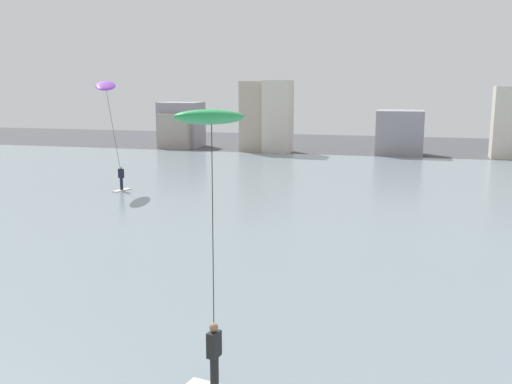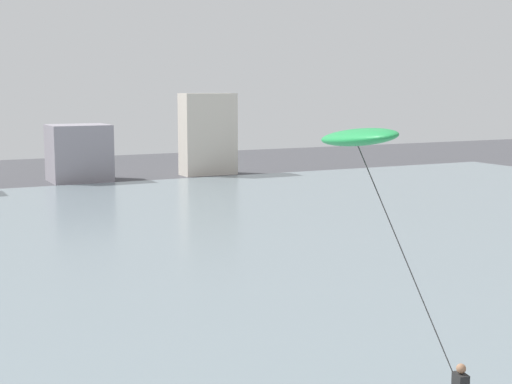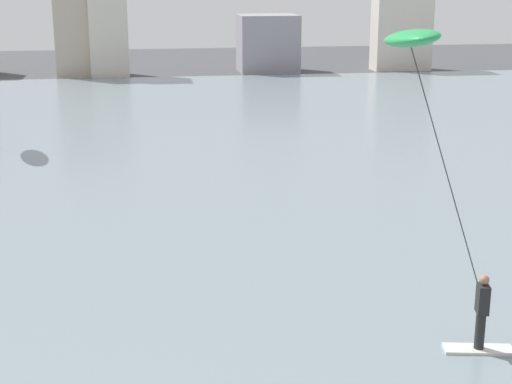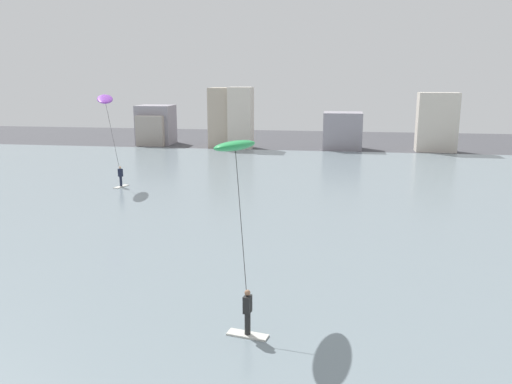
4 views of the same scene
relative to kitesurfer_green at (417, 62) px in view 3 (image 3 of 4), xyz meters
The scene contains 3 objects.
water_bay 16.96m from the kitesurfer_green, 90.47° to the left, with size 84.00×52.00×0.10m, color gray.
far_shore_buildings 45.27m from the kitesurfer_green, 97.50° to the left, with size 38.85×5.87×7.31m.
kitesurfer_green is the anchor object (origin of this frame).
Camera 3 is at (-5.72, -0.90, 7.53)m, focal length 54.44 mm.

